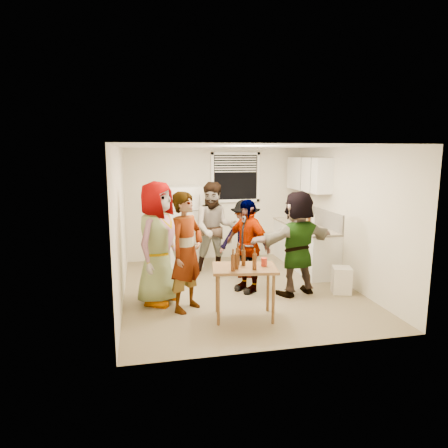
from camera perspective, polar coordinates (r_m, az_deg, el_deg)
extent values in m
cube|color=white|center=(8.65, -5.62, -0.20)|extent=(0.70, 0.70, 1.70)
cube|color=white|center=(8.66, 11.35, -3.19)|extent=(0.60, 2.20, 0.86)
cube|color=beige|center=(8.57, 11.46, -0.25)|extent=(0.64, 2.22, 0.04)
cube|color=#B3ADA5|center=(8.65, 13.24, 1.12)|extent=(0.03, 2.20, 0.36)
cube|color=white|center=(8.68, 11.98, 6.98)|extent=(0.34, 1.60, 0.70)
cylinder|color=white|center=(8.22, 12.36, -0.58)|extent=(0.12, 0.12, 0.27)
cylinder|color=black|center=(9.32, 9.77, 0.76)|extent=(0.07, 0.07, 0.27)
cylinder|color=#47230C|center=(8.13, 12.01, -0.68)|extent=(0.07, 0.07, 0.25)
cylinder|color=#1D29D6|center=(7.84, 11.69, -1.07)|extent=(0.08, 0.08, 0.11)
cube|color=#EFBC5F|center=(9.05, 11.63, 0.87)|extent=(0.02, 0.17, 0.14)
cube|color=silver|center=(7.25, 16.45, -7.51)|extent=(0.39, 0.39, 0.45)
cylinder|color=#47230C|center=(5.89, 1.96, -5.84)|extent=(0.06, 0.06, 0.24)
cylinder|color=#A92B18|center=(5.85, 5.73, -5.98)|extent=(0.09, 0.09, 0.12)
imported|color=gray|center=(6.71, -9.25, -10.91)|extent=(2.17, 1.86, 0.62)
imported|color=#141933|center=(6.36, -5.24, -12.02)|extent=(1.78, 1.75, 0.44)
imported|color=brown|center=(8.11, -1.28, -7.05)|extent=(1.12, 1.94, 0.70)
imported|color=#3D3D42|center=(7.90, 2.99, -7.53)|extent=(1.28, 1.69, 0.56)
imported|color=black|center=(7.15, 3.27, -9.46)|extent=(1.88, 1.66, 0.40)
imported|color=#BF6738|center=(7.10, 10.23, -9.74)|extent=(2.09, 2.18, 0.53)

